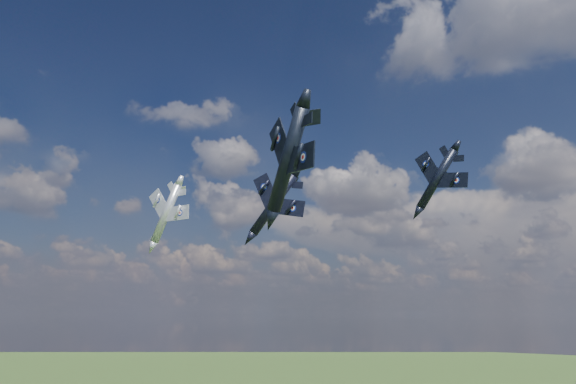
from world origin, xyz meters
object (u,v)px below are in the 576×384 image
Objects in this scene: jet_lead_navy at (274,204)px; jet_left_silver at (166,213)px; jet_high_navy at (437,179)px; jet_right_navy at (288,160)px.

jet_left_silver reaches higher than jet_lead_navy.
jet_left_silver is at bearing 156.52° from jet_lead_navy.
jet_lead_navy is at bearing -14.22° from jet_left_silver.
jet_high_navy reaches higher than jet_left_silver.
jet_left_silver is (-41.01, 18.26, 1.31)m from jet_right_navy.
jet_lead_navy is at bearing -129.31° from jet_high_navy.
jet_right_navy is (14.27, -15.22, 0.74)m from jet_lead_navy.
jet_lead_navy is 0.97× the size of jet_high_navy.
jet_lead_navy is at bearing 156.42° from jet_right_navy.
jet_left_silver reaches higher than jet_right_navy.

